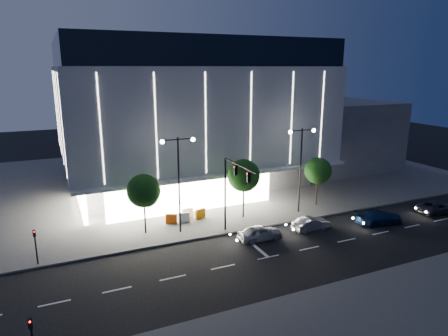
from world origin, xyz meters
name	(u,v)px	position (x,y,z in m)	size (l,w,h in m)	color
ground	(238,254)	(0.00, 0.00, 0.00)	(160.00, 160.00, 0.00)	black
sidewalk_museum	(195,176)	(5.00, 24.00, 0.07)	(70.00, 40.00, 0.15)	#474747
sidewalk_near	(399,320)	(5.00, -12.00, 0.07)	(70.00, 10.00, 0.15)	#474747
museum	(184,112)	(2.98, 22.31, 9.27)	(30.00, 25.80, 18.00)	#4C4C51
annex_building	(320,132)	(26.00, 24.00, 5.00)	(16.00, 20.00, 10.00)	#4C4C51
traffic_mast	(232,184)	(1.00, 3.34, 5.03)	(0.33, 5.89, 7.07)	black
street_lamp_west	(179,171)	(-3.00, 6.00, 5.96)	(3.16, 0.36, 9.00)	black
street_lamp_east	(301,158)	(10.00, 6.00, 5.96)	(3.16, 0.36, 9.00)	black
ped_signal_far	(35,243)	(-15.00, 4.50, 1.89)	(0.22, 0.24, 3.00)	black
tree_left	(144,193)	(-5.97, 7.02, 4.03)	(3.02, 3.02, 5.72)	black
tree_mid	(244,177)	(4.03, 7.02, 4.33)	(3.25, 3.25, 6.15)	black
tree_right	(318,172)	(13.03, 7.02, 3.88)	(2.91, 2.91, 5.51)	black
car_lead	(260,233)	(3.00, 1.69, 0.68)	(1.61, 4.01, 1.37)	#9B9EA2
car_second	(311,224)	(8.50, 1.75, 0.62)	(1.32, 3.77, 1.24)	#9EA0A5
car_third	(379,217)	(15.51, 0.30, 0.70)	(1.95, 4.80, 1.39)	navy
car_fourth	(437,207)	(23.36, 0.10, 0.64)	(2.14, 4.64, 1.29)	#34353A
barrier_a	(171,219)	(-3.19, 8.21, 0.65)	(1.10, 0.25, 1.00)	#D5470B
barrier_b	(184,217)	(-1.95, 8.10, 0.65)	(1.10, 0.25, 1.00)	white
barrier_c	(200,214)	(-0.13, 8.38, 0.65)	(1.10, 0.25, 1.00)	orange
barrier_d	(188,213)	(-1.24, 9.05, 0.65)	(1.10, 0.25, 1.00)	silver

